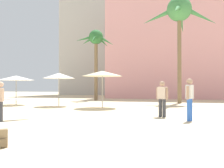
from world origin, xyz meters
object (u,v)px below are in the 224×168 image
at_px(palm_tree_left, 179,14).
at_px(person_far_left, 190,98).
at_px(cafe_umbrella_1, 16,78).
at_px(cafe_umbrella_2, 59,76).
at_px(backpack, 1,139).
at_px(palm_tree_far_left, 96,43).
at_px(beach_towel, 53,146).
at_px(person_near_right, 3,99).
at_px(cafe_umbrella_3, 102,74).
at_px(person_mid_right, 162,97).

height_order(palm_tree_left, person_far_left, palm_tree_left).
distance_m(cafe_umbrella_1, cafe_umbrella_2, 3.87).
bearing_deg(cafe_umbrella_2, palm_tree_left, 34.08).
bearing_deg(person_far_left, backpack, 73.22).
height_order(palm_tree_far_left, beach_towel, palm_tree_far_left).
distance_m(person_near_right, person_far_left, 7.71).
distance_m(cafe_umbrella_3, person_near_right, 7.75).
bearing_deg(beach_towel, person_far_left, 59.28).
distance_m(backpack, person_near_right, 4.90).
height_order(cafe_umbrella_2, beach_towel, cafe_umbrella_2).
xyz_separation_m(palm_tree_far_left, person_mid_right, (7.83, -13.10, -5.18)).
xyz_separation_m(palm_tree_left, cafe_umbrella_2, (-8.52, -5.77, -5.53)).
bearing_deg(person_near_right, person_far_left, -31.19).
xyz_separation_m(cafe_umbrella_1, person_far_left, (12.82, -6.06, -1.15)).
bearing_deg(person_far_left, person_near_right, 35.69).
relative_size(cafe_umbrella_3, person_mid_right, 1.64).
bearing_deg(palm_tree_left, cafe_umbrella_2, -145.92).
bearing_deg(person_far_left, cafe_umbrella_1, -5.48).
bearing_deg(palm_tree_far_left, person_far_left, -57.51).
relative_size(cafe_umbrella_3, beach_towel, 1.70).
relative_size(person_near_right, person_mid_right, 1.38).
bearing_deg(cafe_umbrella_1, palm_tree_left, 23.87).
relative_size(beach_towel, person_near_right, 0.70).
height_order(backpack, person_mid_right, person_mid_right).
height_order(palm_tree_left, cafe_umbrella_1, palm_tree_left).
xyz_separation_m(cafe_umbrella_1, person_near_right, (5.41, -8.17, -1.23)).
bearing_deg(beach_towel, palm_tree_far_left, 106.34).
bearing_deg(person_near_right, palm_tree_far_left, 48.55).
height_order(cafe_umbrella_3, person_mid_right, cafe_umbrella_3).
xyz_separation_m(cafe_umbrella_3, person_far_left, (5.46, -5.25, -1.35)).
distance_m(palm_tree_left, cafe_umbrella_1, 14.67).
distance_m(palm_tree_left, person_near_right, 16.79).
bearing_deg(palm_tree_far_left, cafe_umbrella_3, -68.22).
xyz_separation_m(backpack, person_near_right, (-3.04, 3.78, 0.69)).
xyz_separation_m(person_near_right, person_mid_right, (6.22, 3.17, 0.03)).
bearing_deg(cafe_umbrella_3, backpack, -84.44).
height_order(palm_tree_left, backpack, palm_tree_left).
relative_size(beach_towel, person_far_left, 0.92).
height_order(cafe_umbrella_1, person_mid_right, cafe_umbrella_1).
bearing_deg(backpack, palm_tree_left, 126.19).
distance_m(palm_tree_left, cafe_umbrella_2, 11.68).
bearing_deg(person_mid_right, person_near_right, -39.07).
distance_m(person_far_left, person_mid_right, 1.59).
relative_size(palm_tree_left, person_mid_right, 5.51).
bearing_deg(cafe_umbrella_2, person_far_left, -32.76).
xyz_separation_m(cafe_umbrella_1, backpack, (8.45, -11.95, -1.92)).
xyz_separation_m(cafe_umbrella_3, backpack, (1.08, -11.14, -2.11)).
relative_size(palm_tree_far_left, person_near_right, 3.23).
bearing_deg(cafe_umbrella_2, beach_towel, -63.11).
bearing_deg(cafe_umbrella_2, person_mid_right, -31.21).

